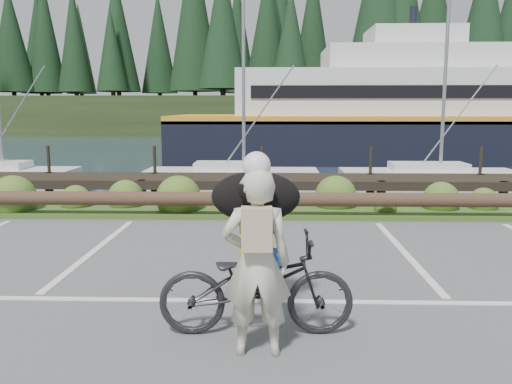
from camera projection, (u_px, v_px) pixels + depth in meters
ground at (242, 290)px, 7.14m from camera, size 72.00×72.00×0.00m
harbor_backdrop at (273, 124)px, 84.59m from camera, size 170.00×160.00×30.00m
vegetation_strip at (255, 211)px, 12.37m from camera, size 34.00×1.60×0.10m
log_rail at (254, 220)px, 11.69m from camera, size 32.00×0.30×0.60m
bicycle at (256, 285)px, 5.70m from camera, size 2.07×0.79×1.08m
cyclist at (257, 263)px, 5.17m from camera, size 0.68×0.46×1.83m
dog at (256, 197)px, 6.22m from camera, size 0.54×1.04×0.59m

